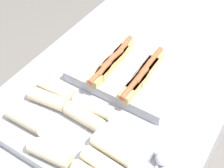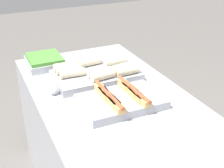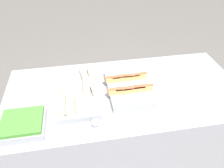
% 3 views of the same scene
% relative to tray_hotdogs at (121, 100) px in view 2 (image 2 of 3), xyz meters
% --- Properties ---
extents(counter, '(1.83, 0.88, 0.87)m').
position_rel_tray_hotdogs_xyz_m(counter, '(-0.02, -0.00, -0.47)').
color(counter, '#A8AAB2').
rests_on(counter, ground_plane).
extents(tray_hotdogs, '(0.34, 0.46, 0.10)m').
position_rel_tray_hotdogs_xyz_m(tray_hotdogs, '(0.00, 0.00, 0.00)').
color(tray_hotdogs, '#A8AAB2').
rests_on(tray_hotdogs, counter).
extents(tray_wraps, '(0.33, 0.55, 0.10)m').
position_rel_tray_hotdogs_xyz_m(tray_wraps, '(-0.38, 0.00, 0.00)').
color(tray_wraps, '#A8AAB2').
rests_on(tray_wraps, counter).
extents(tray_side_front, '(0.28, 0.25, 0.07)m').
position_rel_tray_hotdogs_xyz_m(tray_side_front, '(-0.74, -0.25, -0.00)').
color(tray_side_front, '#A8AAB2').
rests_on(tray_side_front, counter).
extents(serving_spoon_near, '(0.26, 0.05, 0.05)m').
position_rel_tray_hotdogs_xyz_m(serving_spoon_near, '(-0.30, -0.31, -0.01)').
color(serving_spoon_near, silver).
rests_on(serving_spoon_near, counter).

